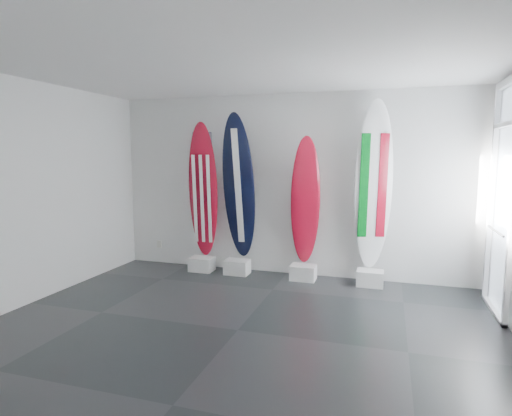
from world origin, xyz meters
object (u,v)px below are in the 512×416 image
(surfboard_usa, at_px, (203,190))
(surfboard_navy, at_px, (239,187))
(surfboard_swiss, at_px, (305,201))
(surfboard_italy, at_px, (373,186))

(surfboard_usa, bearing_deg, surfboard_navy, -2.01)
(surfboard_usa, relative_size, surfboard_swiss, 1.12)
(surfboard_navy, bearing_deg, surfboard_usa, -177.72)
(surfboard_navy, bearing_deg, surfboard_swiss, 2.28)
(surfboard_swiss, distance_m, surfboard_italy, 1.08)
(surfboard_usa, distance_m, surfboard_italy, 2.83)
(surfboard_usa, height_order, surfboard_italy, surfboard_italy)
(surfboard_swiss, height_order, surfboard_italy, surfboard_italy)
(surfboard_navy, relative_size, surfboard_italy, 0.96)
(surfboard_usa, distance_m, surfboard_swiss, 1.79)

